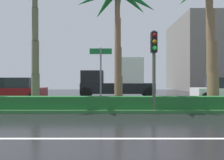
{
  "coord_description": "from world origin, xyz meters",
  "views": [
    {
      "loc": [
        1.98,
        -3.45,
        1.55
      ],
      "look_at": [
        1.95,
        11.61,
        1.54
      ],
      "focal_mm": 33.15,
      "sensor_mm": 36.0,
      "label": 1
    }
  ],
  "objects_px": {
    "palm_tree_centre": "(118,3)",
    "car_in_traffic_leading": "(17,89)",
    "palm_tree_centre_right": "(210,2)",
    "car_in_traffic_second": "(224,90)",
    "street_name_sign": "(101,69)",
    "traffic_signal_median_right": "(154,55)",
    "box_truck_lead": "(119,80)"
  },
  "relations": [
    {
      "from": "palm_tree_centre",
      "to": "box_truck_lead",
      "type": "xyz_separation_m",
      "value": [
        0.26,
        7.32,
        -4.18
      ]
    },
    {
      "from": "car_in_traffic_second",
      "to": "car_in_traffic_leading",
      "type": "bearing_deg",
      "value": -1.7
    },
    {
      "from": "car_in_traffic_second",
      "to": "box_truck_lead",
      "type": "bearing_deg",
      "value": -23.17
    },
    {
      "from": "box_truck_lead",
      "to": "car_in_traffic_second",
      "type": "bearing_deg",
      "value": 156.83
    },
    {
      "from": "street_name_sign",
      "to": "palm_tree_centre_right",
      "type": "bearing_deg",
      "value": 8.87
    },
    {
      "from": "street_name_sign",
      "to": "car_in_traffic_second",
      "type": "relative_size",
      "value": 0.7
    },
    {
      "from": "palm_tree_centre",
      "to": "palm_tree_centre_right",
      "type": "height_order",
      "value": "palm_tree_centre_right"
    },
    {
      "from": "traffic_signal_median_right",
      "to": "palm_tree_centre_right",
      "type": "bearing_deg",
      "value": 23.18
    },
    {
      "from": "palm_tree_centre_right",
      "to": "traffic_signal_median_right",
      "type": "height_order",
      "value": "palm_tree_centre_right"
    },
    {
      "from": "traffic_signal_median_right",
      "to": "car_in_traffic_leading",
      "type": "relative_size",
      "value": 0.87
    },
    {
      "from": "palm_tree_centre",
      "to": "street_name_sign",
      "type": "relative_size",
      "value": 2.29
    },
    {
      "from": "palm_tree_centre",
      "to": "car_in_traffic_leading",
      "type": "height_order",
      "value": "palm_tree_centre"
    },
    {
      "from": "palm_tree_centre",
      "to": "box_truck_lead",
      "type": "distance_m",
      "value": 8.43
    },
    {
      "from": "car_in_traffic_second",
      "to": "palm_tree_centre_right",
      "type": "bearing_deg",
      "value": 53.49
    },
    {
      "from": "palm_tree_centre_right",
      "to": "car_in_traffic_second",
      "type": "relative_size",
      "value": 1.74
    },
    {
      "from": "street_name_sign",
      "to": "box_truck_lead",
      "type": "relative_size",
      "value": 0.47
    },
    {
      "from": "car_in_traffic_leading",
      "to": "car_in_traffic_second",
      "type": "bearing_deg",
      "value": 178.3
    },
    {
      "from": "palm_tree_centre",
      "to": "palm_tree_centre_right",
      "type": "bearing_deg",
      "value": -0.17
    },
    {
      "from": "palm_tree_centre_right",
      "to": "box_truck_lead",
      "type": "relative_size",
      "value": 1.17
    },
    {
      "from": "palm_tree_centre_right",
      "to": "street_name_sign",
      "type": "xyz_separation_m",
      "value": [
        -5.81,
        -0.91,
        -3.68
      ]
    },
    {
      "from": "street_name_sign",
      "to": "car_in_traffic_second",
      "type": "xyz_separation_m",
      "value": [
        8.8,
        4.95,
        -1.25
      ]
    },
    {
      "from": "street_name_sign",
      "to": "box_truck_lead",
      "type": "height_order",
      "value": "box_truck_lead"
    },
    {
      "from": "palm_tree_centre",
      "to": "car_in_traffic_leading",
      "type": "bearing_deg",
      "value": 149.23
    },
    {
      "from": "palm_tree_centre",
      "to": "traffic_signal_median_right",
      "type": "bearing_deg",
      "value": -40.05
    },
    {
      "from": "street_name_sign",
      "to": "box_truck_lead",
      "type": "distance_m",
      "value": 8.33
    },
    {
      "from": "palm_tree_centre",
      "to": "car_in_traffic_leading",
      "type": "xyz_separation_m",
      "value": [
        -7.54,
        4.49,
        -4.9
      ]
    },
    {
      "from": "traffic_signal_median_right",
      "to": "street_name_sign",
      "type": "distance_m",
      "value": 2.67
    },
    {
      "from": "street_name_sign",
      "to": "car_in_traffic_leading",
      "type": "distance_m",
      "value": 8.68
    },
    {
      "from": "palm_tree_centre_right",
      "to": "car_in_traffic_leading",
      "type": "relative_size",
      "value": 1.74
    },
    {
      "from": "palm_tree_centre_right",
      "to": "traffic_signal_median_right",
      "type": "distance_m",
      "value": 4.67
    },
    {
      "from": "traffic_signal_median_right",
      "to": "street_name_sign",
      "type": "height_order",
      "value": "traffic_signal_median_right"
    },
    {
      "from": "palm_tree_centre_right",
      "to": "traffic_signal_median_right",
      "type": "bearing_deg",
      "value": -156.82
    }
  ]
}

